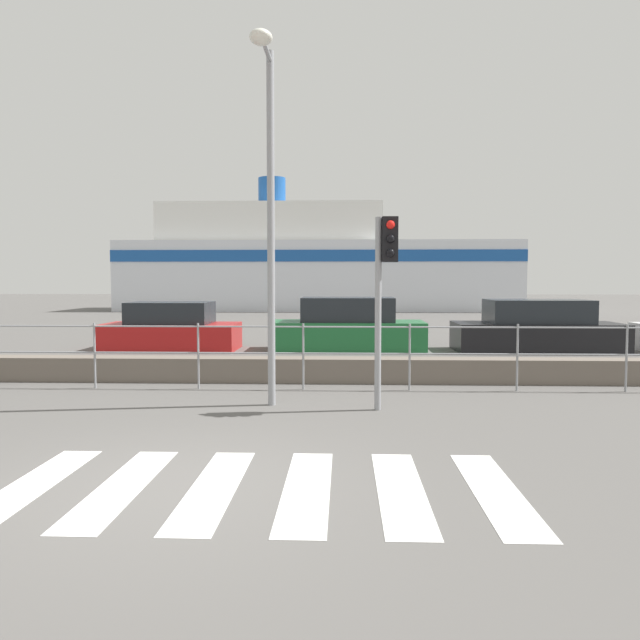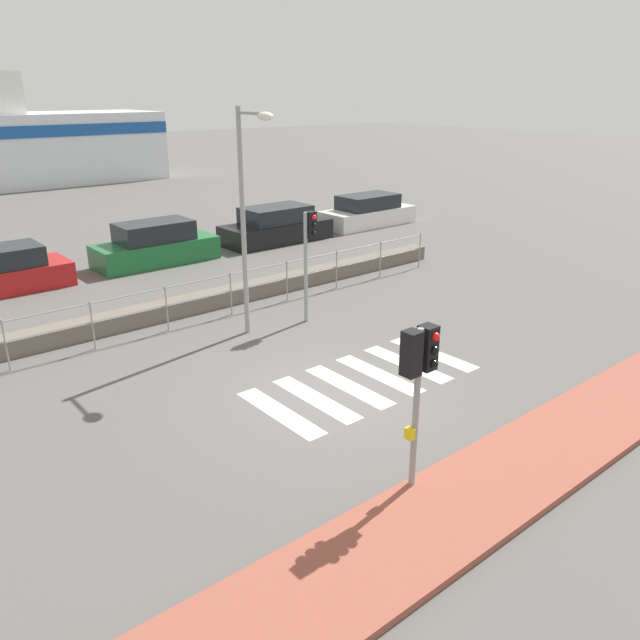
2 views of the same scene
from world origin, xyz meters
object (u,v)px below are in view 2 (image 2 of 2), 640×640
(streetlamp, at_px, (248,198))
(parked_car_black, at_px, (276,227))
(traffic_light_far, at_px, (309,242))
(traffic_light_near, at_px, (418,367))
(parked_car_white, at_px, (368,212))
(parked_car_green, at_px, (156,246))
(parked_car_red, at_px, (4,272))

(streetlamp, distance_m, parked_car_black, 10.83)
(traffic_light_far, bearing_deg, traffic_light_near, -117.04)
(parked_car_white, bearing_deg, parked_car_green, 180.00)
(traffic_light_far, height_order, parked_car_black, traffic_light_far)
(parked_car_red, relative_size, parked_car_white, 0.84)
(traffic_light_far, bearing_deg, streetlamp, 178.14)
(streetlamp, relative_size, parked_car_green, 1.28)
(parked_car_red, xyz_separation_m, parked_car_green, (5.08, 0.00, 0.06))
(parked_car_white, bearing_deg, streetlamp, -145.48)
(parked_car_red, bearing_deg, traffic_light_far, -55.52)
(parked_car_white, bearing_deg, parked_car_red, 180.00)
(parked_car_red, distance_m, parked_car_white, 15.59)
(traffic_light_near, distance_m, parked_car_green, 15.52)
(parked_car_green, bearing_deg, traffic_light_near, -101.38)
(traffic_light_near, height_order, parked_car_black, traffic_light_near)
(traffic_light_near, bearing_deg, parked_car_white, 48.16)
(parked_car_green, distance_m, parked_car_black, 5.33)
(parked_car_green, bearing_deg, traffic_light_far, -86.36)
(parked_car_green, relative_size, parked_car_white, 0.95)
(traffic_light_near, xyz_separation_m, parked_car_white, (13.56, 15.14, -1.52))
(parked_car_green, bearing_deg, streetlamp, -98.86)
(traffic_light_far, xyz_separation_m, parked_car_green, (-0.52, 8.15, -1.53))
(streetlamp, bearing_deg, traffic_light_near, -104.22)
(parked_car_white, bearing_deg, parked_car_black, 180.00)
(streetlamp, relative_size, parked_car_red, 1.45)
(traffic_light_near, xyz_separation_m, parked_car_black, (8.37, 15.14, -1.50))
(traffic_light_near, height_order, parked_car_red, traffic_light_near)
(traffic_light_far, relative_size, parked_car_red, 0.77)
(traffic_light_near, xyz_separation_m, parked_car_green, (3.05, 15.14, -1.48))
(traffic_light_near, relative_size, parked_car_white, 0.60)
(streetlamp, xyz_separation_m, parked_car_white, (11.77, 8.10, -2.90))
(parked_car_green, distance_m, parked_car_white, 10.51)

